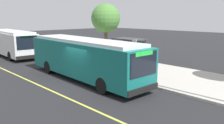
# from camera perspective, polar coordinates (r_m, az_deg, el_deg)

# --- Properties ---
(ground_plane) EXTENTS (120.00, 120.00, 0.00)m
(ground_plane) POSITION_cam_1_polar(r_m,az_deg,el_deg) (15.97, -7.88, -5.37)
(ground_plane) COLOR #232326
(sidewalk_curb) EXTENTS (44.00, 6.40, 0.15)m
(sidewalk_curb) POSITION_cam_1_polar(r_m,az_deg,el_deg) (19.94, 6.17, -1.77)
(sidewalk_curb) COLOR #B7B2A8
(sidewalk_curb) RESTS_ON ground_plane
(lane_stripe_center) EXTENTS (36.00, 0.14, 0.01)m
(lane_stripe_center) POSITION_cam_1_polar(r_m,az_deg,el_deg) (14.85, -14.80, -6.91)
(lane_stripe_center) COLOR #E0D64C
(lane_stripe_center) RESTS_ON ground_plane
(transit_bus_main) EXTENTS (11.52, 2.99, 2.95)m
(transit_bus_main) POSITION_cam_1_polar(r_m,az_deg,el_deg) (16.85, -6.97, 1.17)
(transit_bus_main) COLOR #146B66
(transit_bus_main) RESTS_ON ground_plane
(transit_bus_second) EXTENTS (10.36, 3.07, 2.95)m
(transit_bus_second) POSITION_cam_1_polar(r_m,az_deg,el_deg) (29.26, -23.77, 4.53)
(transit_bus_second) COLOR white
(transit_bus_second) RESTS_ON ground_plane
(bus_shelter) EXTENTS (2.90, 1.60, 2.48)m
(bus_shelter) POSITION_cam_1_polar(r_m,az_deg,el_deg) (20.74, 4.15, 3.94)
(bus_shelter) COLOR #333338
(bus_shelter) RESTS_ON sidewalk_curb
(waiting_bench) EXTENTS (1.60, 0.48, 0.95)m
(waiting_bench) POSITION_cam_1_polar(r_m,az_deg,el_deg) (20.74, 4.78, 0.33)
(waiting_bench) COLOR brown
(waiting_bench) RESTS_ON sidewalk_curb
(route_sign_post) EXTENTS (0.44, 0.08, 2.80)m
(route_sign_post) POSITION_cam_1_polar(r_m,az_deg,el_deg) (16.78, 5.53, 2.34)
(route_sign_post) COLOR #333338
(route_sign_post) RESTS_ON sidewalk_curb
(pedestrian_commuter) EXTENTS (0.24, 0.40, 1.69)m
(pedestrian_commuter) POSITION_cam_1_polar(r_m,az_deg,el_deg) (19.63, -2.18, 1.18)
(pedestrian_commuter) COLOR #282D47
(pedestrian_commuter) RESTS_ON sidewalk_curb
(street_tree_upstreet) EXTENTS (3.11, 3.11, 5.77)m
(street_tree_upstreet) POSITION_cam_1_polar(r_m,az_deg,el_deg) (25.04, -1.59, 10.73)
(street_tree_upstreet) COLOR brown
(street_tree_upstreet) RESTS_ON sidewalk_curb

